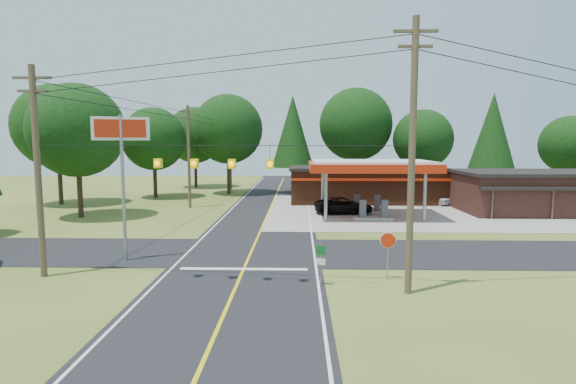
{
  "coord_description": "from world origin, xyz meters",
  "views": [
    {
      "loc": [
        2.81,
        -25.79,
        6.45
      ],
      "look_at": [
        2.0,
        7.0,
        2.8
      ],
      "focal_mm": 28.0,
      "sensor_mm": 36.0,
      "label": 1
    }
  ],
  "objects_px": {
    "suv_car": "(344,206)",
    "big_stop_sign": "(122,151)",
    "sedan_car": "(435,198)",
    "gas_canopy": "(371,168)",
    "octagonal_stop_sign": "(388,244)"
  },
  "relations": [
    {
      "from": "octagonal_stop_sign",
      "to": "sedan_car",
      "type": "bearing_deg",
      "value": 68.97
    },
    {
      "from": "gas_canopy",
      "to": "suv_car",
      "type": "distance_m",
      "value": 4.4
    },
    {
      "from": "suv_car",
      "to": "sedan_car",
      "type": "xyz_separation_m",
      "value": [
        10.15,
        6.5,
        -0.03
      ]
    },
    {
      "from": "suv_car",
      "to": "sedan_car",
      "type": "relative_size",
      "value": 1.29
    },
    {
      "from": "big_stop_sign",
      "to": "octagonal_stop_sign",
      "type": "xyz_separation_m",
      "value": [
        13.66,
        -3.0,
        -4.3
      ]
    },
    {
      "from": "sedan_car",
      "to": "gas_canopy",
      "type": "bearing_deg",
      "value": -164.98
    },
    {
      "from": "suv_car",
      "to": "sedan_car",
      "type": "height_order",
      "value": "suv_car"
    },
    {
      "from": "sedan_car",
      "to": "big_stop_sign",
      "type": "bearing_deg",
      "value": -165.78
    },
    {
      "from": "suv_car",
      "to": "octagonal_stop_sign",
      "type": "distance_m",
      "value": 19.53
    },
    {
      "from": "octagonal_stop_sign",
      "to": "suv_car",
      "type": "bearing_deg",
      "value": 90.43
    },
    {
      "from": "suv_car",
      "to": "sedan_car",
      "type": "distance_m",
      "value": 12.05
    },
    {
      "from": "octagonal_stop_sign",
      "to": "gas_canopy",
      "type": "bearing_deg",
      "value": 83.66
    },
    {
      "from": "suv_car",
      "to": "sedan_car",
      "type": "bearing_deg",
      "value": -61.7
    },
    {
      "from": "gas_canopy",
      "to": "big_stop_sign",
      "type": "distance_m",
      "value": 21.76
    },
    {
      "from": "suv_car",
      "to": "big_stop_sign",
      "type": "bearing_deg",
      "value": 136.36
    }
  ]
}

